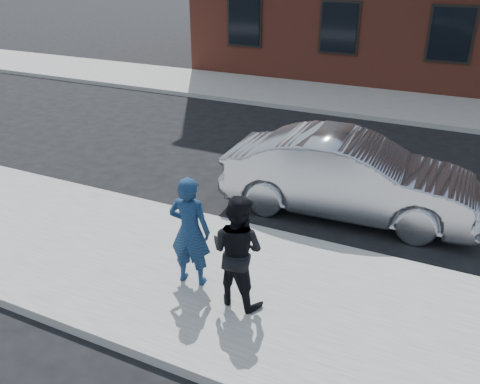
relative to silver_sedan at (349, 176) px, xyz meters
The scene contains 8 objects.
ground 3.23m from the silver_sedan, 79.19° to the right, with size 100.00×100.00×0.00m, color black.
near_sidewalk 3.45m from the silver_sedan, 79.99° to the right, with size 50.00×3.50×0.15m, color gray.
near_curb 1.78m from the silver_sedan, 68.98° to the right, with size 50.00×0.10×0.15m, color #999691.
far_sidewalk 8.22m from the silver_sedan, 85.88° to the left, with size 50.00×3.50×0.15m, color gray.
far_curb 6.44m from the silver_sedan, 84.73° to the left, with size 50.00×0.10×0.15m, color #999691.
silver_sedan is the anchor object (origin of this frame).
man_hoodie 3.77m from the silver_sedan, 112.23° to the right, with size 0.67×0.52×1.70m.
man_peacoat 3.67m from the silver_sedan, 99.36° to the right, with size 0.87×0.71×1.64m.
Camera 1 is at (1.42, -5.81, 4.61)m, focal length 38.00 mm.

